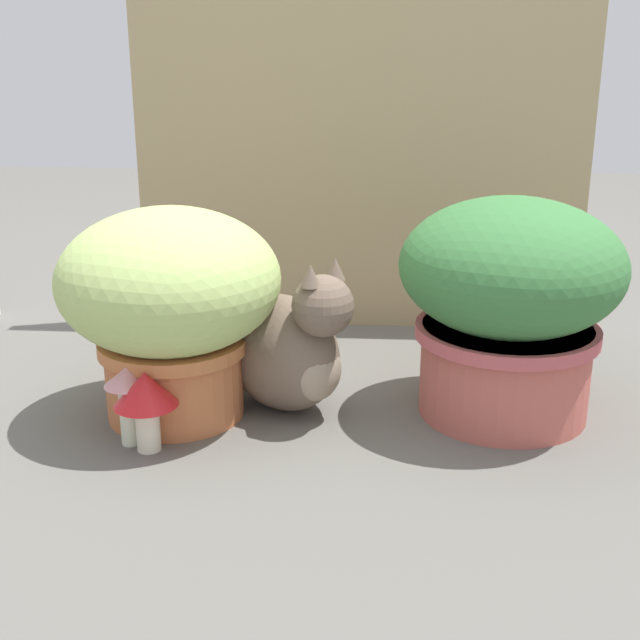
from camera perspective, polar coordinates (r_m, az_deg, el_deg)
name	(u,v)px	position (r m, az deg, el deg)	size (l,w,h in m)	color
ground_plane	(305,419)	(1.57, -1.04, -6.70)	(6.00, 6.00, 0.00)	#5D5B55
cardboard_backdrop	(361,138)	(1.98, 2.76, 12.10)	(1.04, 0.03, 0.89)	tan
grass_planter	(170,300)	(1.54, -10.03, 1.31)	(0.40, 0.40, 0.39)	#BB683D
leafy_planter	(509,299)	(1.56, 12.62, 1.39)	(0.40, 0.40, 0.41)	#B7594E
cat	(287,348)	(1.57, -2.20, -1.91)	(0.31, 0.33, 0.32)	brown
mushroom_ornament_red	(146,395)	(1.45, -11.64, -4.98)	(0.11, 0.11, 0.14)	silver
mushroom_ornament_pink	(128,391)	(1.48, -12.77, -4.66)	(0.08, 0.08, 0.14)	silver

